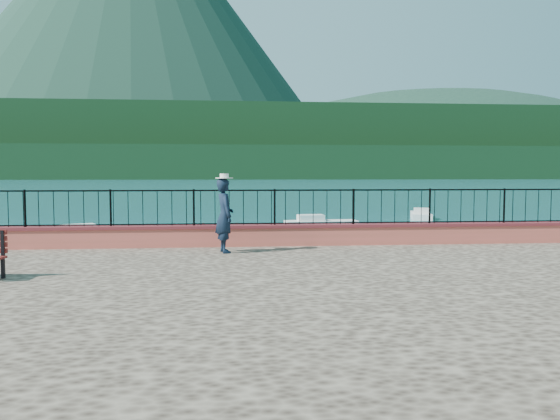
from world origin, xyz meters
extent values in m
plane|color=#19596B|center=(0.00, 0.00, 0.00)|extent=(2000.00, 2000.00, 0.00)
cube|color=#CD544A|center=(0.00, 3.70, 1.49)|extent=(28.00, 0.46, 0.58)
cube|color=black|center=(0.00, 3.70, 2.25)|extent=(27.00, 0.05, 0.95)
cube|color=#2D231C|center=(-2.00, 12.00, 0.15)|extent=(2.00, 16.00, 0.30)
cube|color=black|center=(0.00, 300.00, 9.00)|extent=(900.00, 60.00, 18.00)
cube|color=black|center=(0.00, 360.00, 22.00)|extent=(900.00, 120.00, 44.00)
cone|color=#142D23|center=(-120.00, 700.00, 190.00)|extent=(560.00, 560.00, 380.00)
ellipsoid|color=#142D23|center=(220.00, 560.00, 0.00)|extent=(448.00, 384.00, 180.00)
imported|color=black|center=(-1.66, 2.52, 2.13)|extent=(0.60, 0.77, 1.87)
cylinder|color=white|center=(-1.66, 2.52, 3.13)|extent=(0.44, 0.44, 0.12)
cube|color=silver|center=(-7.82, 6.77, 0.40)|extent=(3.98, 1.50, 0.80)
cube|color=silver|center=(2.37, 9.15, 0.40)|extent=(4.23, 1.74, 0.80)
cube|color=silver|center=(4.42, 15.08, 0.40)|extent=(4.11, 3.71, 0.80)
cube|color=silver|center=(-8.05, 15.57, 0.40)|extent=(4.49, 3.02, 0.80)
cube|color=silver|center=(3.87, 20.38, 0.40)|extent=(4.33, 1.65, 0.80)
cube|color=silver|center=(12.00, 26.09, 0.40)|extent=(2.38, 4.17, 0.80)
camera|label=1|loc=(-1.57, -11.19, 3.19)|focal=35.00mm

